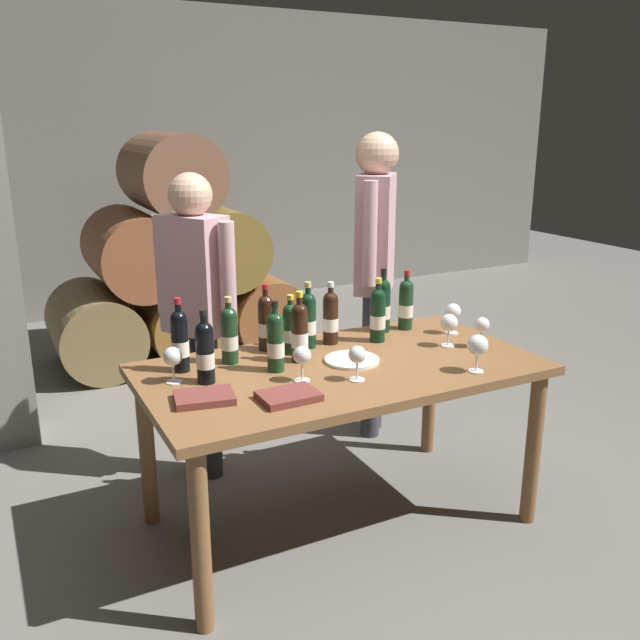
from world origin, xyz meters
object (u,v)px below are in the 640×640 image
wine_bottle_7 (266,322)px  wine_bottle_0 (276,341)px  tasting_notebook (289,396)px  wine_bottle_5 (205,352)px  wine_bottle_1 (180,340)px  wine_glass_0 (302,356)px  serving_plate (352,360)px  wine_bottle_9 (308,319)px  wine_glass_4 (482,326)px  dining_table (341,385)px  wine_bottle_3 (406,304)px  wine_glass_6 (448,323)px  wine_glass_2 (453,312)px  leather_ledger (204,398)px  sommelier_presenting (375,257)px  wine_bottle_8 (300,332)px  wine_bottle_6 (383,305)px  wine_glass_3 (477,346)px  wine_bottle_11 (378,314)px  wine_glass_1 (173,358)px  taster_seated_left (196,302)px  wine_bottle_4 (229,334)px  wine_bottle_2 (331,317)px  wine_bottle_10 (291,328)px  wine_glass_5 (357,356)px

wine_bottle_7 → wine_bottle_0: bearing=-104.6°
tasting_notebook → wine_bottle_5: bearing=124.4°
wine_bottle_1 → wine_glass_0: size_ratio=2.13×
wine_bottle_0 → serving_plate: wine_bottle_0 is taller
wine_glass_0 → wine_bottle_5: bearing=155.0°
wine_bottle_9 → wine_glass_4: 0.80m
dining_table → wine_bottle_0: (-0.28, 0.07, 0.22)m
wine_bottle_0 → wine_bottle_3: wine_bottle_0 is taller
wine_glass_6 → wine_glass_2: bearing=46.4°
leather_ledger → sommelier_presenting: (1.27, 0.86, 0.27)m
wine_bottle_8 → tasting_notebook: size_ratio=1.43×
wine_bottle_5 → wine_glass_2: (1.29, 0.08, -0.02)m
wine_bottle_5 → wine_glass_0: wine_bottle_5 is taller
wine_bottle_6 → sommelier_presenting: bearing=63.8°
wine_glass_3 → wine_glass_6: bearing=72.6°
wine_bottle_11 → sommelier_presenting: bearing=60.1°
wine_bottle_5 → wine_glass_1: size_ratio=2.01×
wine_bottle_7 → sommelier_presenting: (0.83, 0.41, 0.15)m
wine_glass_1 → wine_glass_3: 1.24m
wine_bottle_7 → wine_glass_4: bearing=-25.2°
dining_table → wine_bottle_7: 0.46m
wine_bottle_6 → wine_bottle_7: (-0.62, 0.00, -0.00)m
wine_glass_1 → taster_seated_left: (0.28, 0.59, 0.06)m
wine_bottle_4 → wine_bottle_9: bearing=5.1°
wine_bottle_9 → wine_glass_2: (0.73, -0.13, -0.03)m
taster_seated_left → wine_glass_3: bearing=-50.0°
wine_bottle_9 → wine_glass_3: size_ratio=1.91×
wine_bottle_2 → wine_glass_1: 0.81m
wine_bottle_10 → wine_glass_3: 0.82m
wine_bottle_0 → wine_glass_3: size_ratio=1.87×
sommelier_presenting → wine_bottle_3: bearing=-100.2°
wine_bottle_10 → wine_glass_5: size_ratio=1.86×
wine_bottle_4 → leather_ledger: (-0.23, -0.36, -0.11)m
wine_glass_1 → wine_glass_3: bearing=-21.3°
wine_bottle_6 → wine_bottle_11: size_ratio=1.04×
leather_ledger → wine_bottle_7: bearing=56.3°
wine_bottle_3 → wine_glass_6: size_ratio=1.95×
wine_glass_1 → leather_ledger: (0.05, -0.23, -0.09)m
wine_bottle_5 → wine_bottle_7: size_ratio=0.99×
dining_table → wine_bottle_7: (-0.20, 0.34, 0.22)m
taster_seated_left → wine_glass_1: bearing=-115.4°
wine_bottle_11 → wine_glass_3: 0.56m
dining_table → wine_glass_1: wine_glass_1 is taller
wine_bottle_3 → leather_ledger: (-1.19, -0.43, -0.12)m
serving_plate → wine_bottle_10: bearing=130.4°
wine_bottle_5 → wine_bottle_10: bearing=20.6°
wine_glass_3 → wine_glass_5: wine_glass_3 is taller
wine_bottle_6 → wine_glass_6: bearing=-66.1°
wine_bottle_1 → wine_glass_2: wine_bottle_1 is taller
wine_bottle_4 → wine_glass_3: size_ratio=1.82×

